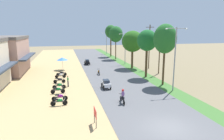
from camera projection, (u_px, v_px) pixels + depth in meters
ground_plane at (168, 128)px, 16.28m from camera, size 180.00×180.00×0.00m
road_strip at (168, 128)px, 16.27m from camera, size 9.00×140.00×0.08m
parked_motorbike_nearest at (59, 101)px, 20.91m from camera, size 1.80×0.54×0.94m
parked_motorbike_second at (60, 97)px, 22.30m from camera, size 1.80×0.54×0.94m
parked_motorbike_third at (58, 90)px, 24.91m from camera, size 1.80×0.54×0.94m
parked_motorbike_fourth at (59, 85)px, 26.87m from camera, size 1.80×0.54×0.94m
parked_motorbike_fifth at (59, 80)px, 29.80m from camera, size 1.80×0.54×0.94m
parked_motorbike_sixth at (61, 75)px, 32.98m from camera, size 1.80×0.54×0.94m
parked_motorbike_seventh at (62, 73)px, 34.56m from camera, size 1.80×0.54×0.94m
street_signboard at (95, 114)px, 16.42m from camera, size 0.06×1.30×1.50m
vendor_umbrella at (62, 59)px, 39.51m from camera, size 2.20×2.20×2.52m
pedestrian_on_shoulder at (68, 80)px, 27.86m from camera, size 0.31×0.40×1.62m
median_tree_nearest at (165, 39)px, 27.82m from camera, size 3.28×3.28×8.84m
median_tree_second at (147, 41)px, 32.71m from camera, size 3.35×3.35×8.03m
median_tree_third at (133, 42)px, 40.88m from camera, size 4.50×4.50×7.84m
median_tree_fourth at (116, 34)px, 53.46m from camera, size 3.85×3.85×9.00m
median_tree_fifth at (111, 32)px, 58.82m from camera, size 3.45×3.45×9.44m
streetlamp_near at (175, 55)px, 25.33m from camera, size 3.16×0.20×8.32m
streetlamp_mid at (125, 46)px, 45.88m from camera, size 3.16×0.20×7.25m
streetlamp_far at (106, 41)px, 65.82m from camera, size 3.16×0.20×7.22m
utility_pole_near at (149, 46)px, 40.54m from camera, size 1.80×0.20×9.08m
utility_pole_far at (160, 50)px, 35.79m from camera, size 1.80×0.20×8.54m
car_hatchback_white at (106, 84)px, 27.03m from camera, size 1.04×2.00×1.23m
car_sedan_black at (87, 62)px, 45.70m from camera, size 1.10×2.26×1.19m
motorbike_foreground_rider at (123, 96)px, 21.49m from camera, size 0.54×1.80×1.66m
motorbike_ahead_second at (99, 72)px, 35.47m from camera, size 0.54×1.80×0.94m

